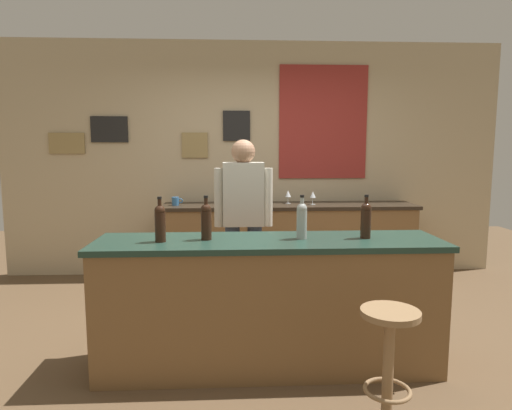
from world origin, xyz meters
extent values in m
plane|color=brown|center=(0.00, 0.00, 0.00)|extent=(10.00, 10.00, 0.00)
cube|color=tan|center=(0.00, 2.03, 1.40)|extent=(6.00, 0.06, 2.80)
cube|color=#997F4C|center=(-2.20, 1.99, 1.60)|extent=(0.41, 0.02, 0.24)
cube|color=black|center=(-1.70, 1.99, 1.76)|extent=(0.43, 0.02, 0.30)
cube|color=#997F4C|center=(-0.70, 1.99, 1.58)|extent=(0.31, 0.02, 0.30)
cube|color=black|center=(-0.20, 1.99, 1.81)|extent=(0.32, 0.02, 0.36)
cube|color=maroon|center=(0.84, 1.99, 1.85)|extent=(1.06, 0.02, 1.35)
cube|color=brown|center=(0.00, -0.40, 0.44)|extent=(2.34, 0.57, 0.88)
cube|color=#1E382D|center=(0.00, -0.40, 0.90)|extent=(2.39, 0.60, 0.04)
cube|color=brown|center=(0.40, 1.65, 0.43)|extent=(2.85, 0.53, 0.86)
cube|color=#2D2319|center=(0.40, 1.65, 0.88)|extent=(2.91, 0.56, 0.04)
cylinder|color=#384766|center=(-0.05, 0.52, 0.43)|extent=(0.13, 0.13, 0.86)
cylinder|color=#384766|center=(-0.25, 0.52, 0.43)|extent=(0.13, 0.13, 0.86)
cube|color=beige|center=(-0.15, 0.52, 1.14)|extent=(0.36, 0.20, 0.56)
sphere|color=#A87A5B|center=(-0.15, 0.52, 1.51)|extent=(0.21, 0.21, 0.21)
cylinder|color=beige|center=(0.07, 0.52, 1.11)|extent=(0.08, 0.08, 0.52)
cylinder|color=beige|center=(-0.37, 0.52, 1.11)|extent=(0.08, 0.08, 0.52)
cylinder|color=olive|center=(0.60, -1.14, 0.32)|extent=(0.06, 0.06, 0.65)
torus|color=olive|center=(0.60, -1.14, 0.22)|extent=(0.26, 0.26, 0.02)
cylinder|color=olive|center=(0.60, -1.14, 0.66)|extent=(0.32, 0.32, 0.03)
cylinder|color=black|center=(-0.74, -0.44, 1.02)|extent=(0.07, 0.07, 0.20)
sphere|color=black|center=(-0.74, -0.44, 1.13)|extent=(0.07, 0.07, 0.07)
cylinder|color=black|center=(-0.74, -0.44, 1.17)|extent=(0.03, 0.03, 0.09)
cylinder|color=black|center=(-0.74, -0.44, 1.22)|extent=(0.03, 0.03, 0.02)
cylinder|color=black|center=(-0.43, -0.38, 1.02)|extent=(0.07, 0.07, 0.20)
sphere|color=black|center=(-0.43, -0.38, 1.13)|extent=(0.07, 0.07, 0.07)
cylinder|color=black|center=(-0.43, -0.38, 1.17)|extent=(0.03, 0.03, 0.09)
cylinder|color=black|center=(-0.43, -0.38, 1.22)|extent=(0.03, 0.03, 0.02)
cylinder|color=#999E99|center=(0.23, -0.39, 1.02)|extent=(0.07, 0.07, 0.20)
sphere|color=#999E99|center=(0.23, -0.39, 1.13)|extent=(0.07, 0.07, 0.07)
cylinder|color=#999E99|center=(0.23, -0.39, 1.17)|extent=(0.03, 0.03, 0.09)
cylinder|color=black|center=(0.23, -0.39, 1.22)|extent=(0.03, 0.03, 0.02)
cylinder|color=black|center=(0.68, -0.39, 1.02)|extent=(0.07, 0.07, 0.20)
sphere|color=black|center=(0.68, -0.39, 1.13)|extent=(0.07, 0.07, 0.07)
cylinder|color=black|center=(0.68, -0.39, 1.17)|extent=(0.03, 0.03, 0.09)
cylinder|color=black|center=(0.68, -0.39, 1.22)|extent=(0.03, 0.03, 0.02)
cylinder|color=silver|center=(0.39, 1.71, 0.90)|extent=(0.06, 0.06, 0.00)
cylinder|color=silver|center=(0.39, 1.71, 0.94)|extent=(0.01, 0.01, 0.07)
cone|color=silver|center=(0.39, 1.71, 1.02)|extent=(0.07, 0.07, 0.08)
cylinder|color=silver|center=(0.66, 1.61, 0.90)|extent=(0.06, 0.06, 0.00)
cylinder|color=silver|center=(0.66, 1.61, 0.94)|extent=(0.01, 0.01, 0.07)
cone|color=silver|center=(0.66, 1.61, 1.02)|extent=(0.07, 0.07, 0.08)
cylinder|color=#336699|center=(-0.90, 1.62, 0.95)|extent=(0.08, 0.08, 0.09)
torus|color=#336699|center=(-0.84, 1.62, 0.95)|extent=(0.06, 0.01, 0.06)
camera|label=1|loc=(-0.25, -3.40, 1.55)|focal=31.15mm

